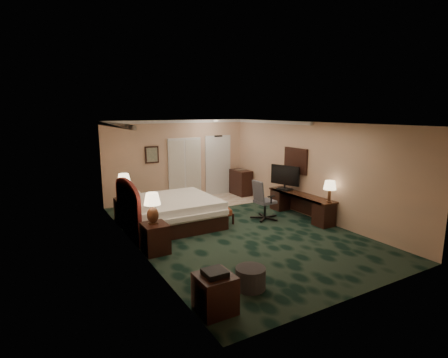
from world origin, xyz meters
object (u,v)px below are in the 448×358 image
lamp_far (124,186)px  lamp_near (153,208)px  ottoman (250,278)px  bed (171,212)px  nightstand_far (126,210)px  minibar (241,182)px  desk (300,206)px  nightstand_near (155,238)px  bed_bench (218,212)px  desk_chair (265,200)px  side_table (215,293)px  tv (285,178)px

lamp_far → lamp_near: bearing=-90.6°
ottoman → bed: bearing=88.9°
nightstand_far → minibar: bearing=13.7°
lamp_near → desk: size_ratio=0.29×
nightstand_near → bed_bench: size_ratio=0.49×
desk_chair → lamp_near: bearing=-170.6°
desk → minibar: bearing=90.3°
side_table → tv: bearing=40.2°
lamp_near → minibar: size_ratio=0.74×
bed_bench → desk_chair: (1.18, -0.60, 0.34)m
nightstand_far → minibar: size_ratio=0.71×
bed_bench → desk: (2.19, -0.93, 0.12)m
bed → lamp_far: 1.50m
nightstand_far → ottoman: (0.89, -4.77, -0.14)m
desk → minibar: size_ratio=2.56×
desk → ottoman: bearing=-142.7°
ottoman → desk_chair: 3.99m
lamp_near → bed_bench: size_ratio=0.52×
tv → side_table: bearing=-158.2°
nightstand_near → nightstand_far: 2.46m
ottoman → tv: bearing=43.9°
side_table → desk_chair: (3.41, 3.36, 0.27)m
nightstand_far → minibar: 4.57m
bed → desk_chair: 2.61m
lamp_far → ottoman: size_ratio=1.32×
lamp_far → side_table: lamp_far is taller
nightstand_far → desk_chair: bearing=-26.6°
lamp_near → desk_chair: lamp_near is taller
desk → bed_bench: bearing=157.0°
nightstand_near → minibar: minibar is taller
lamp_far → desk_chair: (3.43, -1.77, -0.43)m
bed → ottoman: bed is taller
tv → bed: bearing=153.9°
lamp_near → minibar: lamp_near is taller
lamp_far → desk: (4.45, -2.10, -0.65)m
bed_bench → lamp_far: bearing=166.5°
desk → tv: 0.97m
bed_bench → side_table: size_ratio=2.19×
nightstand_near → minibar: (4.44, 3.54, 0.14)m
lamp_far → ottoman: (0.88, -4.81, -0.80)m
lamp_near → minibar: (4.46, 3.49, -0.52)m
nightstand_far → lamp_far: (0.01, 0.04, 0.67)m
lamp_near → bed_bench: lamp_near is taller
nightstand_far → lamp_far: size_ratio=0.93×
side_table → minibar: 7.59m
lamp_far → desk: size_ratio=0.30×
nightstand_far → desk: size_ratio=0.28×
lamp_far → nightstand_near: bearing=-90.2°
bed_bench → minibar: minibar is taller
ottoman → side_table: side_table is taller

